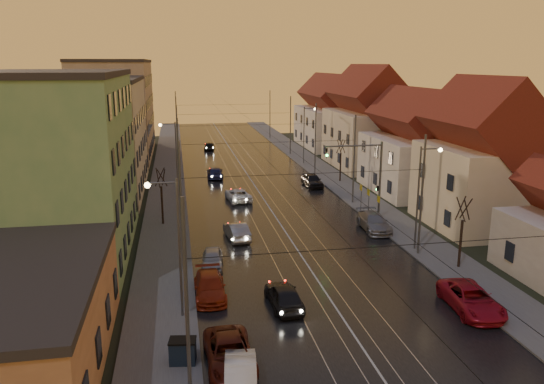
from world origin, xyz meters
TOP-DOWN VIEW (x-y plane):
  - ground at (0.00, 0.00)m, footprint 160.00×160.00m
  - road at (0.00, 40.00)m, footprint 16.00×120.00m
  - sidewalk_left at (-10.00, 40.00)m, footprint 4.00×120.00m
  - sidewalk_right at (10.00, 40.00)m, footprint 4.00×120.00m
  - tram_rail_0 at (-2.20, 40.00)m, footprint 0.06×120.00m
  - tram_rail_1 at (-0.77, 40.00)m, footprint 0.06×120.00m
  - tram_rail_2 at (0.77, 40.00)m, footprint 0.06×120.00m
  - tram_rail_3 at (2.20, 40.00)m, footprint 0.06×120.00m
  - apartment_left_1 at (-17.50, 14.00)m, footprint 10.00×18.00m
  - apartment_left_2 at (-17.50, 34.00)m, footprint 10.00×20.00m
  - apartment_left_3 at (-17.50, 58.00)m, footprint 10.00×24.00m
  - house_right_1 at (17.00, 15.00)m, footprint 8.67×10.20m
  - house_right_2 at (17.00, 28.00)m, footprint 9.18×12.24m
  - house_right_3 at (17.00, 43.00)m, footprint 9.18×14.28m
  - house_right_4 at (17.00, 61.00)m, footprint 9.18×16.32m
  - catenary_pole_l_0 at (-8.60, -6.00)m, footprint 0.16×0.16m
  - catenary_pole_l_1 at (-8.60, 9.00)m, footprint 0.16×0.16m
  - catenary_pole_r_1 at (8.60, 9.00)m, footprint 0.16×0.16m
  - catenary_pole_l_2 at (-8.60, 24.00)m, footprint 0.16×0.16m
  - catenary_pole_r_2 at (8.60, 24.00)m, footprint 0.16×0.16m
  - catenary_pole_l_3 at (-8.60, 39.00)m, footprint 0.16×0.16m
  - catenary_pole_r_3 at (8.60, 39.00)m, footprint 0.16×0.16m
  - catenary_pole_l_4 at (-8.60, 54.00)m, footprint 0.16×0.16m
  - catenary_pole_r_4 at (8.60, 54.00)m, footprint 0.16×0.16m
  - catenary_pole_l_5 at (-8.60, 72.00)m, footprint 0.16×0.16m
  - catenary_pole_r_5 at (8.60, 72.00)m, footprint 0.16×0.16m
  - street_lamp_0 at (-9.10, 2.00)m, footprint 1.75×0.32m
  - street_lamp_1 at (9.10, 10.00)m, footprint 1.75×0.32m
  - street_lamp_2 at (-9.10, 30.00)m, footprint 1.75×0.32m
  - street_lamp_3 at (9.10, 46.00)m, footprint 1.75×0.32m
  - traffic_light_mast at (7.99, 18.00)m, footprint 5.30×0.32m
  - bare_tree_0 at (-10.20, 20.00)m, footprint 1.09×1.09m
  - bare_tree_1 at (10.20, 6.00)m, footprint 1.09×1.09m
  - bare_tree_2 at (10.40, 34.00)m, footprint 1.09×1.09m
  - driving_car_0 at (-2.94, 2.33)m, footprint 1.90×4.31m
  - driving_car_1 at (-4.24, 15.05)m, footprint 1.94×4.33m
  - driving_car_2 at (-2.70, 27.24)m, footprint 2.65×4.86m
  - driving_car_3 at (-4.20, 38.88)m, footprint 2.10×4.74m
  - driving_car_4 at (-3.52, 60.80)m, footprint 1.98×4.04m
  - parked_left_0 at (-6.43, -5.43)m, footprint 1.82×4.11m
  - parked_left_1 at (-6.69, -3.32)m, footprint 2.33×4.83m
  - parked_left_2 at (-7.11, 4.48)m, footprint 1.86×4.55m
  - parked_left_3 at (-6.61, 9.29)m, footprint 1.77×3.71m
  - parked_right_0 at (7.57, -0.05)m, footprint 2.75×5.29m
  - parked_right_1 at (7.53, 15.26)m, footprint 2.28×5.10m
  - parked_right_2 at (6.47, 32.18)m, footprint 1.97×4.50m
  - dumpster at (-8.85, -2.87)m, footprint 1.30×0.97m

SIDE VIEW (x-z plane):
  - ground at x=0.00m, z-range 0.00..0.00m
  - road at x=0.00m, z-range 0.00..0.04m
  - tram_rail_0 at x=-2.20m, z-range 0.04..0.07m
  - tram_rail_1 at x=-0.77m, z-range 0.04..0.07m
  - tram_rail_2 at x=0.77m, z-range 0.04..0.07m
  - tram_rail_3 at x=2.20m, z-range 0.04..0.07m
  - sidewalk_left at x=-10.00m, z-range 0.00..0.15m
  - sidewalk_right at x=10.00m, z-range 0.00..0.15m
  - parked_left_3 at x=-6.61m, z-range 0.00..1.23m
  - driving_car_2 at x=-2.70m, z-range 0.00..1.29m
  - parked_left_0 at x=-6.43m, z-range 0.00..1.31m
  - parked_left_2 at x=-7.11m, z-range 0.00..1.32m
  - parked_left_1 at x=-6.69m, z-range 0.00..1.32m
  - driving_car_4 at x=-3.52m, z-range 0.00..1.33m
  - driving_car_3 at x=-4.20m, z-range 0.00..1.35m
  - driving_car_1 at x=-4.24m, z-range 0.00..1.38m
  - dumpster at x=-8.85m, z-range 0.15..1.25m
  - parked_right_0 at x=7.57m, z-range 0.00..1.42m
  - driving_car_0 at x=-2.94m, z-range 0.00..1.44m
  - parked_right_1 at x=7.53m, z-range 0.00..1.45m
  - parked_right_2 at x=6.47m, z-range 0.00..1.51m
  - bare_tree_0 at x=-10.20m, z-range -0.07..5.04m
  - bare_tree_1 at x=10.20m, z-range -0.07..5.04m
  - bare_tree_2 at x=10.40m, z-range -0.07..5.04m
  - catenary_pole_l_0 at x=-8.60m, z-range 0.00..9.00m
  - catenary_pole_l_1 at x=-8.60m, z-range 0.00..9.00m
  - catenary_pole_r_1 at x=8.60m, z-range 0.00..9.00m
  - catenary_pole_l_2 at x=-8.60m, z-range 0.00..9.00m
  - catenary_pole_r_2 at x=8.60m, z-range 0.00..9.00m
  - catenary_pole_l_3 at x=-8.60m, z-range 0.00..9.00m
  - catenary_pole_r_3 at x=8.60m, z-range 0.00..9.00m
  - catenary_pole_l_4 at x=-8.60m, z-range 0.00..9.00m
  - catenary_pole_r_4 at x=8.60m, z-range 0.00..9.00m
  - catenary_pole_l_5 at x=-8.60m, z-range 0.00..9.00m
  - catenary_pole_r_5 at x=8.60m, z-range 0.00..9.00m
  - traffic_light_mast at x=7.99m, z-range 1.00..8.20m
  - house_right_2 at x=17.00m, z-range 0.04..9.24m
  - street_lamp_0 at x=-9.10m, z-range 0.89..8.89m
  - street_lamp_1 at x=9.10m, z-range 0.89..8.89m
  - street_lamp_2 at x=-9.10m, z-range 0.89..8.89m
  - street_lamp_3 at x=9.10m, z-range 0.89..8.89m
  - house_right_4 at x=17.00m, z-range 0.05..10.05m
  - house_right_1 at x=17.00m, z-range 0.05..10.85m
  - house_right_3 at x=17.00m, z-range 0.05..11.55m
  - apartment_left_2 at x=-17.50m, z-range 0.00..12.00m
  - apartment_left_1 at x=-17.50m, z-range 0.00..13.00m
  - apartment_left_3 at x=-17.50m, z-range 0.00..14.00m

